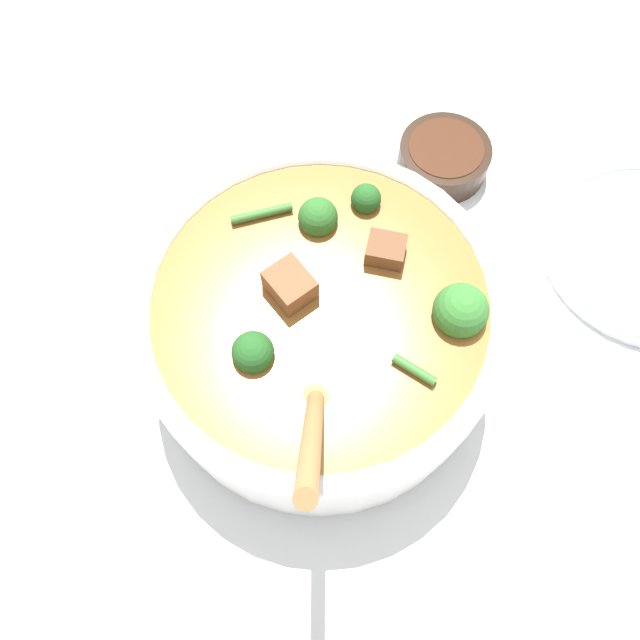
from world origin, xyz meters
The scene contains 3 objects.
ground_plane centered at (0.00, 0.00, 0.00)m, with size 4.00×4.00×0.00m, color silver.
stew_bowl centered at (0.00, 0.00, 0.06)m, with size 0.29×0.30×0.24m.
condiment_bowl centered at (-0.04, -0.24, 0.02)m, with size 0.09×0.09×0.03m.
Camera 1 is at (-0.08, 0.19, 0.53)m, focal length 35.00 mm.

